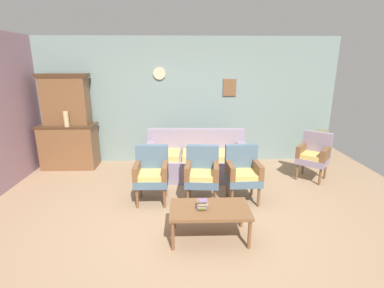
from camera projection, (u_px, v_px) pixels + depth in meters
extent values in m
plane|color=#997A5B|center=(191.00, 220.00, 4.08)|extent=(7.68, 7.68, 0.00)
cube|color=gray|center=(188.00, 101.00, 6.24)|extent=(6.40, 0.06, 2.70)
cube|color=brown|center=(230.00, 88.00, 6.14)|extent=(0.28, 0.02, 0.36)
cylinder|color=beige|center=(159.00, 73.00, 6.00)|extent=(0.26, 0.03, 0.26)
cube|color=brown|center=(70.00, 147.00, 6.05)|extent=(1.10, 0.52, 0.90)
cube|color=#462D1B|center=(67.00, 125.00, 5.92)|extent=(1.16, 0.55, 0.03)
cube|color=brown|center=(66.00, 101.00, 5.86)|extent=(0.90, 0.36, 0.95)
cube|color=#462D1B|center=(63.00, 75.00, 5.72)|extent=(0.99, 0.38, 0.08)
cylinder|color=tan|center=(66.00, 119.00, 5.69)|extent=(0.10, 0.10, 0.31)
cube|color=gray|center=(196.00, 167.00, 5.56)|extent=(1.96, 0.88, 0.42)
cube|color=gray|center=(196.00, 140.00, 5.74)|extent=(1.93, 0.24, 0.48)
cube|color=gray|center=(242.00, 151.00, 5.46)|extent=(0.19, 0.81, 0.24)
cube|color=gray|center=(150.00, 151.00, 5.47)|extent=(0.19, 0.81, 0.24)
cube|color=tan|center=(225.00, 155.00, 5.44)|extent=(0.53, 0.58, 0.10)
cube|color=tan|center=(196.00, 155.00, 5.45)|extent=(0.53, 0.58, 0.10)
cube|color=tan|center=(167.00, 155.00, 5.45)|extent=(0.53, 0.58, 0.10)
cube|color=slate|center=(152.00, 180.00, 4.51)|extent=(0.52, 0.48, 0.12)
cube|color=tan|center=(151.00, 175.00, 4.47)|extent=(0.44, 0.41, 0.10)
cube|color=slate|center=(152.00, 159.00, 4.62)|extent=(0.52, 0.10, 0.46)
cube|color=brown|center=(165.00, 170.00, 4.47)|extent=(0.08, 0.48, 0.22)
cube|color=brown|center=(137.00, 170.00, 4.46)|extent=(0.08, 0.48, 0.22)
cylinder|color=brown|center=(164.00, 198.00, 4.40)|extent=(0.04, 0.04, 0.32)
cylinder|color=brown|center=(137.00, 198.00, 4.38)|extent=(0.04, 0.04, 0.32)
cylinder|color=brown|center=(166.00, 188.00, 4.76)|extent=(0.04, 0.04, 0.32)
cylinder|color=brown|center=(141.00, 188.00, 4.75)|extent=(0.04, 0.04, 0.32)
cube|color=slate|center=(202.00, 180.00, 4.50)|extent=(0.56, 0.53, 0.12)
cube|color=tan|center=(202.00, 175.00, 4.46)|extent=(0.48, 0.45, 0.10)
cube|color=slate|center=(202.00, 159.00, 4.61)|extent=(0.53, 0.15, 0.46)
cube|color=brown|center=(216.00, 171.00, 4.44)|extent=(0.13, 0.49, 0.22)
cube|color=brown|center=(188.00, 170.00, 4.47)|extent=(0.13, 0.49, 0.22)
cylinder|color=brown|center=(215.00, 199.00, 4.37)|extent=(0.04, 0.04, 0.32)
cylinder|color=brown|center=(188.00, 198.00, 4.40)|extent=(0.04, 0.04, 0.32)
cylinder|color=brown|center=(215.00, 188.00, 4.73)|extent=(0.04, 0.04, 0.32)
cylinder|color=brown|center=(190.00, 188.00, 4.76)|extent=(0.04, 0.04, 0.32)
cube|color=slate|center=(243.00, 179.00, 4.54)|extent=(0.54, 0.50, 0.12)
cube|color=tan|center=(244.00, 175.00, 4.50)|extent=(0.46, 0.42, 0.10)
cube|color=slate|center=(241.00, 158.00, 4.65)|extent=(0.52, 0.12, 0.46)
cube|color=brown|center=(257.00, 169.00, 4.51)|extent=(0.10, 0.48, 0.22)
cube|color=brown|center=(230.00, 170.00, 4.48)|extent=(0.10, 0.48, 0.22)
cylinder|color=brown|center=(259.00, 197.00, 4.43)|extent=(0.04, 0.04, 0.32)
cylinder|color=brown|center=(232.00, 198.00, 4.40)|extent=(0.04, 0.04, 0.32)
cylinder|color=brown|center=(252.00, 187.00, 4.80)|extent=(0.04, 0.04, 0.32)
cylinder|color=brown|center=(227.00, 187.00, 4.77)|extent=(0.04, 0.04, 0.32)
cube|color=gray|center=(312.00, 160.00, 5.41)|extent=(0.71, 0.70, 0.12)
cube|color=tan|center=(313.00, 156.00, 5.37)|extent=(0.60, 0.60, 0.10)
cube|color=gray|center=(317.00, 143.00, 5.49)|extent=(0.47, 0.41, 0.46)
cube|color=brown|center=(326.00, 154.00, 5.24)|extent=(0.36, 0.42, 0.22)
cube|color=brown|center=(302.00, 150.00, 5.49)|extent=(0.36, 0.42, 0.22)
cylinder|color=brown|center=(320.00, 177.00, 5.21)|extent=(0.04, 0.04, 0.32)
cylinder|color=brown|center=(297.00, 172.00, 5.45)|extent=(0.04, 0.04, 0.32)
cylinder|color=brown|center=(325.00, 171.00, 5.50)|extent=(0.04, 0.04, 0.32)
cylinder|color=brown|center=(303.00, 166.00, 5.74)|extent=(0.04, 0.04, 0.32)
cube|color=brown|center=(210.00, 209.00, 3.57)|extent=(1.00, 0.56, 0.04)
cylinder|color=brown|center=(174.00, 215.00, 3.85)|extent=(0.04, 0.04, 0.38)
cylinder|color=brown|center=(242.00, 214.00, 3.88)|extent=(0.04, 0.04, 0.38)
cylinder|color=brown|center=(173.00, 236.00, 3.39)|extent=(0.04, 0.04, 0.38)
cylinder|color=brown|center=(250.00, 234.00, 3.42)|extent=(0.04, 0.04, 0.38)
cube|color=#81529F|center=(201.00, 208.00, 3.56)|extent=(0.13, 0.07, 0.02)
cube|color=olive|center=(202.00, 207.00, 3.54)|extent=(0.11, 0.10, 0.02)
cube|color=#A47597|center=(202.00, 205.00, 3.54)|extent=(0.14, 0.09, 0.03)
cube|color=tan|center=(203.00, 203.00, 3.53)|extent=(0.11, 0.11, 0.02)
cube|color=#A49F40|center=(202.00, 201.00, 3.54)|extent=(0.11, 0.09, 0.02)
cube|color=slate|center=(203.00, 201.00, 3.51)|extent=(0.11, 0.09, 0.02)
cylinder|color=olive|center=(321.00, 148.00, 6.12)|extent=(0.25, 0.25, 0.78)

